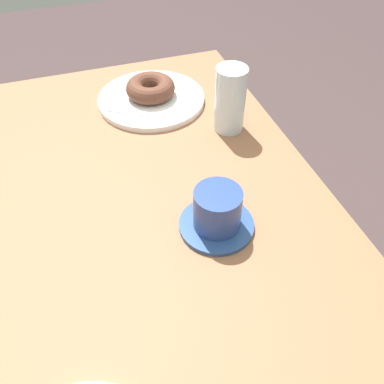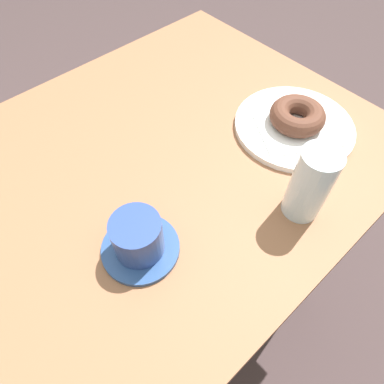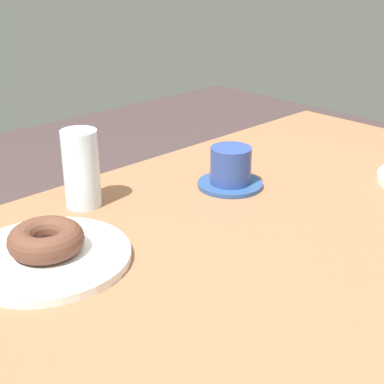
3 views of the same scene
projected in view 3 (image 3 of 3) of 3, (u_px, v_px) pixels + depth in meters
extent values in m
cube|color=brown|center=(280.00, 222.00, 0.96)|extent=(1.12, 0.69, 0.05)
cylinder|color=#936249|center=(294.00, 255.00, 1.59)|extent=(0.05, 0.05, 0.69)
cylinder|color=white|center=(48.00, 257.00, 0.79)|extent=(0.23, 0.23, 0.01)
cube|color=white|center=(47.00, 252.00, 0.79)|extent=(0.21, 0.21, 0.00)
torus|color=#553123|center=(46.00, 240.00, 0.78)|extent=(0.11, 0.11, 0.04)
cylinder|color=silver|center=(81.00, 169.00, 0.94)|extent=(0.06, 0.06, 0.13)
cylinder|color=navy|center=(230.00, 184.00, 1.04)|extent=(0.12, 0.12, 0.01)
cylinder|color=navy|center=(231.00, 165.00, 1.03)|extent=(0.08, 0.08, 0.07)
cylinder|color=black|center=(231.00, 150.00, 1.01)|extent=(0.07, 0.07, 0.00)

